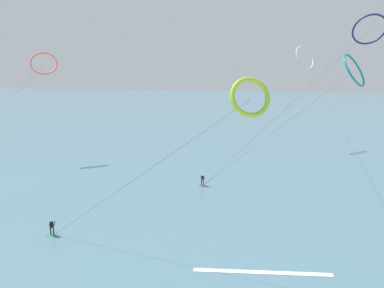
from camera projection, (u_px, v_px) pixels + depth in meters
sea_water at (232, 114)px, 120.54m from camera, size 400.00×200.00×0.08m
surfer_magenta at (202, 181)px, 49.73m from camera, size 1.40×0.69×1.70m
surfer_emerald at (52, 229)px, 35.41m from camera, size 1.40×0.64×1.70m
kite_lime at (250, 97)px, 26.75m from camera, size 21.11×3.98×16.19m
kite_ivory at (305, 58)px, 69.86m from camera, size 5.21×56.50×20.66m
kite_teal at (354, 70)px, 47.55m from camera, size 22.65×7.54×18.47m
kite_coral at (44, 63)px, 60.65m from camera, size 5.36×37.89×19.14m
kite_navy at (369, 30)px, 51.11m from camera, size 25.65×11.74×24.07m
wave_crest_far at (262, 273)px, 29.23m from camera, size 11.51×1.57×0.12m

